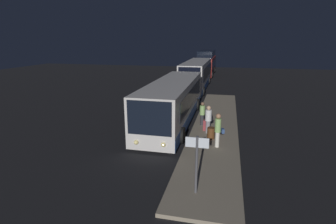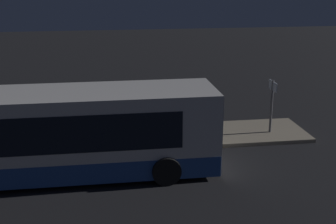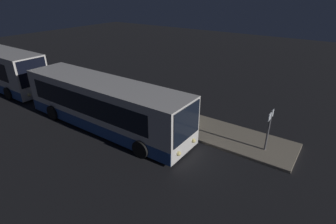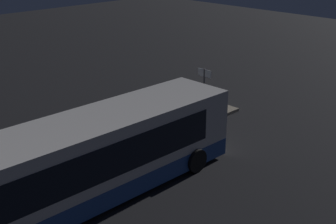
{
  "view_description": "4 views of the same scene",
  "coord_description": "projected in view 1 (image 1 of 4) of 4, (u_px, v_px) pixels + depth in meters",
  "views": [
    {
      "loc": [
        17.11,
        3.66,
        5.67
      ],
      "look_at": [
        3.8,
        0.6,
        1.89
      ],
      "focal_mm": 28.0,
      "sensor_mm": 36.0,
      "label": 1
    },
    {
      "loc": [
        1.47,
        -15.04,
        6.71
      ],
      "look_at": [
        3.8,
        0.6,
        1.89
      ],
      "focal_mm": 50.0,
      "sensor_mm": 36.0,
      "label": 2
    },
    {
      "loc": [
        10.92,
        -9.57,
        7.79
      ],
      "look_at": [
        3.8,
        0.6,
        1.89
      ],
      "focal_mm": 28.0,
      "sensor_mm": 36.0,
      "label": 3
    },
    {
      "loc": [
        -8.7,
        -12.19,
        8.75
      ],
      "look_at": [
        3.8,
        0.6,
        1.89
      ],
      "focal_mm": 50.0,
      "sensor_mm": 36.0,
      "label": 4
    }
  ],
  "objects": [
    {
      "name": "passenger_with_bags",
      "position": [
        202.0,
        113.0,
        17.31
      ],
      "size": [
        0.6,
        0.51,
        1.57
      ],
      "rotation": [
        0.0,
        0.0,
        1.1
      ],
      "color": "#2D2D33",
      "rests_on": "platform"
    },
    {
      "name": "platform",
      "position": [
        216.0,
        125.0,
        17.69
      ],
      "size": [
        20.0,
        2.85,
        0.16
      ],
      "color": "gray",
      "rests_on": "ground"
    },
    {
      "name": "bus_second",
      "position": [
        197.0,
        75.0,
        31.04
      ],
      "size": [
        12.1,
        2.75,
        3.24
      ],
      "color": "silver",
      "rests_on": "ground"
    },
    {
      "name": "trash_bin",
      "position": [
        211.0,
        133.0,
        15.07
      ],
      "size": [
        0.44,
        0.44,
        0.65
      ],
      "color": "#593319",
      "rests_on": "platform"
    },
    {
      "name": "passenger_waiting",
      "position": [
        208.0,
        118.0,
        15.83
      ],
      "size": [
        0.64,
        0.53,
        1.71
      ],
      "rotation": [
        0.0,
        0.0,
        1.16
      ],
      "color": "gray",
      "rests_on": "platform"
    },
    {
      "name": "sign_post",
      "position": [
        197.0,
        157.0,
        9.4
      ],
      "size": [
        0.1,
        0.84,
        2.24
      ],
      "color": "#4C4C51",
      "rests_on": "platform"
    },
    {
      "name": "bus_lead",
      "position": [
        173.0,
        102.0,
        18.43
      ],
      "size": [
        11.61,
        2.89,
        2.91
      ],
      "color": "silver",
      "rests_on": "ground"
    },
    {
      "name": "ground",
      "position": [
        172.0,
        123.0,
        18.37
      ],
      "size": [
        80.0,
        80.0,
        0.0
      ],
      "primitive_type": "plane",
      "color": "black"
    },
    {
      "name": "passenger_boarding",
      "position": [
        218.0,
        129.0,
        13.69
      ],
      "size": [
        0.45,
        0.57,
        1.84
      ],
      "rotation": [
        0.0,
        0.0,
        0.33
      ],
      "color": "silver",
      "rests_on": "platform"
    },
    {
      "name": "bus_third",
      "position": [
        206.0,
        64.0,
        43.47
      ],
      "size": [
        10.65,
        2.79,
        3.94
      ],
      "color": "maroon",
      "rests_on": "ground"
    },
    {
      "name": "suitcase",
      "position": [
        205.0,
        125.0,
        16.47
      ],
      "size": [
        0.35,
        0.27,
        0.9
      ],
      "color": "maroon",
      "rests_on": "platform"
    }
  ]
}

